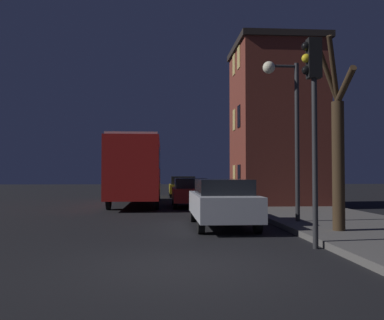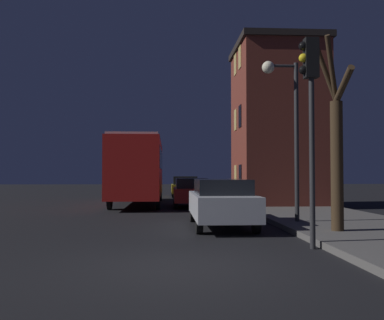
{
  "view_description": "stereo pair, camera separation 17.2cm",
  "coord_description": "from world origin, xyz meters",
  "px_view_note": "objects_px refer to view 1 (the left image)",
  "views": [
    {
      "loc": [
        -0.43,
        -7.76,
        1.66
      ],
      "look_at": [
        0.66,
        8.31,
        2.18
      ],
      "focal_mm": 40.0,
      "sensor_mm": 36.0,
      "label": 1
    },
    {
      "loc": [
        -0.26,
        -7.77,
        1.66
      ],
      "look_at": [
        0.66,
        8.31,
        2.18
      ],
      "focal_mm": 40.0,
      "sensor_mm": 36.0,
      "label": 2
    }
  ],
  "objects_px": {
    "car_far_lane": "(183,186)",
    "car_mid_lane": "(190,192)",
    "traffic_light": "(313,98)",
    "streetlamp": "(286,111)",
    "bus": "(137,166)",
    "bare_tree": "(338,147)",
    "car_near_lane": "(222,202)"
  },
  "relations": [
    {
      "from": "traffic_light",
      "to": "car_far_lane",
      "type": "distance_m",
      "value": 21.81
    },
    {
      "from": "car_near_lane",
      "to": "car_mid_lane",
      "type": "relative_size",
      "value": 1.15
    },
    {
      "from": "bare_tree",
      "to": "car_mid_lane",
      "type": "distance_m",
      "value": 11.01
    },
    {
      "from": "bare_tree",
      "to": "car_far_lane",
      "type": "bearing_deg",
      "value": 99.12
    },
    {
      "from": "streetlamp",
      "to": "car_near_lane",
      "type": "distance_m",
      "value": 3.53
    },
    {
      "from": "bare_tree",
      "to": "car_near_lane",
      "type": "bearing_deg",
      "value": 141.06
    },
    {
      "from": "streetlamp",
      "to": "traffic_light",
      "type": "bearing_deg",
      "value": -98.03
    },
    {
      "from": "traffic_light",
      "to": "bare_tree",
      "type": "distance_m",
      "value": 2.33
    },
    {
      "from": "streetlamp",
      "to": "car_mid_lane",
      "type": "distance_m",
      "value": 8.96
    },
    {
      "from": "bare_tree",
      "to": "car_mid_lane",
      "type": "relative_size",
      "value": 1.25
    },
    {
      "from": "bus",
      "to": "streetlamp",
      "type": "bearing_deg",
      "value": -61.87
    },
    {
      "from": "car_mid_lane",
      "to": "car_far_lane",
      "type": "bearing_deg",
      "value": 89.58
    },
    {
      "from": "car_near_lane",
      "to": "car_far_lane",
      "type": "xyz_separation_m",
      "value": [
        -0.42,
        17.65,
        -0.04
      ]
    },
    {
      "from": "car_near_lane",
      "to": "car_mid_lane",
      "type": "xyz_separation_m",
      "value": [
        -0.49,
        8.15,
        -0.04
      ]
    },
    {
      "from": "car_far_lane",
      "to": "bus",
      "type": "bearing_deg",
      "value": -110.03
    },
    {
      "from": "traffic_light",
      "to": "car_near_lane",
      "type": "height_order",
      "value": "traffic_light"
    },
    {
      "from": "bare_tree",
      "to": "car_far_lane",
      "type": "xyz_separation_m",
      "value": [
        -3.19,
        19.89,
        -1.6
      ]
    },
    {
      "from": "traffic_light",
      "to": "car_mid_lane",
      "type": "bearing_deg",
      "value": 99.39
    },
    {
      "from": "car_near_lane",
      "to": "car_far_lane",
      "type": "relative_size",
      "value": 1.12
    },
    {
      "from": "car_far_lane",
      "to": "car_mid_lane",
      "type": "bearing_deg",
      "value": -90.42
    },
    {
      "from": "car_near_lane",
      "to": "car_far_lane",
      "type": "distance_m",
      "value": 17.65
    },
    {
      "from": "bare_tree",
      "to": "car_near_lane",
      "type": "xyz_separation_m",
      "value": [
        -2.77,
        2.24,
        -1.56
      ]
    },
    {
      "from": "car_far_lane",
      "to": "streetlamp",
      "type": "bearing_deg",
      "value": -81.93
    },
    {
      "from": "streetlamp",
      "to": "bus",
      "type": "height_order",
      "value": "streetlamp"
    },
    {
      "from": "car_near_lane",
      "to": "streetlamp",
      "type": "bearing_deg",
      "value": 2.01
    },
    {
      "from": "bare_tree",
      "to": "car_near_lane",
      "type": "height_order",
      "value": "bare_tree"
    },
    {
      "from": "traffic_light",
      "to": "car_near_lane",
      "type": "distance_m",
      "value": 4.92
    },
    {
      "from": "traffic_light",
      "to": "streetlamp",
      "type": "bearing_deg",
      "value": 81.97
    },
    {
      "from": "car_mid_lane",
      "to": "streetlamp",
      "type": "bearing_deg",
      "value": -72.42
    },
    {
      "from": "car_mid_lane",
      "to": "car_far_lane",
      "type": "height_order",
      "value": "car_far_lane"
    },
    {
      "from": "streetlamp",
      "to": "car_far_lane",
      "type": "xyz_separation_m",
      "value": [
        -2.49,
        17.57,
        -2.89
      ]
    },
    {
      "from": "traffic_light",
      "to": "car_far_lane",
      "type": "bearing_deg",
      "value": 95.1
    }
  ]
}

